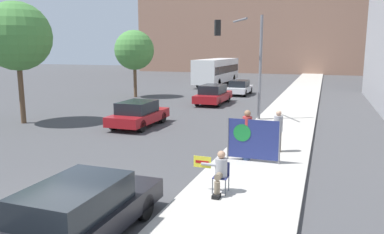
# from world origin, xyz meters

# --- Properties ---
(ground_plane) EXTENTS (160.00, 160.00, 0.00)m
(ground_plane) POSITION_xyz_m (0.00, 0.00, 0.00)
(ground_plane) COLOR #444447
(sidewalk_curb) EXTENTS (3.26, 90.00, 0.17)m
(sidewalk_curb) POSITION_xyz_m (4.03, 15.00, 0.09)
(sidewalk_curb) COLOR #B7B2A8
(sidewalk_curb) RESTS_ON ground_plane
(seated_protester) EXTENTS (0.99, 0.77, 1.20)m
(seated_protester) POSITION_xyz_m (3.44, 2.48, 0.81)
(seated_protester) COLOR #474C56
(seated_protester) RESTS_ON sidewalk_curb
(jogger_on_sidewalk) EXTENTS (0.34, 0.34, 1.83)m
(jogger_on_sidewalk) POSITION_xyz_m (3.51, 5.92, 1.11)
(jogger_on_sidewalk) COLOR #334775
(jogger_on_sidewalk) RESTS_ON sidewalk_curb
(pedestrian_behind) EXTENTS (0.34, 0.34, 1.63)m
(pedestrian_behind) POSITION_xyz_m (4.43, 7.41, 1.00)
(pedestrian_behind) COLOR #756651
(pedestrian_behind) RESTS_ON sidewalk_curb
(protest_banner) EXTENTS (1.90, 0.06, 1.52)m
(protest_banner) POSITION_xyz_m (3.75, 5.77, 0.98)
(protest_banner) COLOR slate
(protest_banner) RESTS_ON sidewalk_curb
(traffic_light_pole) EXTENTS (2.48, 2.25, 5.83)m
(traffic_light_pole) POSITION_xyz_m (1.74, 13.76, 4.08)
(traffic_light_pole) COLOR slate
(traffic_light_pole) RESTS_ON sidewalk_curb
(parked_car_curbside) EXTENTS (1.80, 4.64, 1.37)m
(parked_car_curbside) POSITION_xyz_m (1.26, -0.87, 0.69)
(parked_car_curbside) COLOR black
(parked_car_curbside) RESTS_ON ground_plane
(car_on_road_nearest) EXTENTS (1.84, 4.17, 1.39)m
(car_on_road_nearest) POSITION_xyz_m (-3.37, 10.67, 0.70)
(car_on_road_nearest) COLOR maroon
(car_on_road_nearest) RESTS_ON ground_plane
(car_on_road_midblock) EXTENTS (1.85, 4.66, 1.48)m
(car_on_road_midblock) POSITION_xyz_m (-1.96, 20.18, 0.74)
(car_on_road_midblock) COLOR maroon
(car_on_road_midblock) RESTS_ON ground_plane
(car_on_road_distant) EXTENTS (1.73, 4.10, 1.35)m
(car_on_road_distant) POSITION_xyz_m (-1.34, 26.69, 0.68)
(car_on_road_distant) COLOR silver
(car_on_road_distant) RESTS_ON ground_plane
(city_bus_on_road) EXTENTS (2.59, 11.07, 3.03)m
(city_bus_on_road) POSITION_xyz_m (-5.96, 35.29, 1.75)
(city_bus_on_road) COLOR silver
(city_bus_on_road) RESTS_ON ground_plane
(street_tree_near_curb) EXTENTS (3.75, 3.75, 6.71)m
(street_tree_near_curb) POSITION_xyz_m (-9.97, 9.32, 4.82)
(street_tree_near_curb) COLOR brown
(street_tree_near_curb) RESTS_ON ground_plane
(street_tree_midblock) EXTENTS (3.40, 3.40, 5.77)m
(street_tree_midblock) POSITION_xyz_m (-9.60, 22.00, 4.06)
(street_tree_midblock) COLOR brown
(street_tree_midblock) RESTS_ON ground_plane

